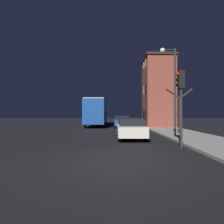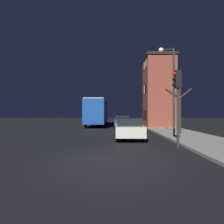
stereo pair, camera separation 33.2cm
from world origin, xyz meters
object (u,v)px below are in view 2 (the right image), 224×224
(streetlamp, at_px, (170,79))
(bare_tree, at_px, (179,110))
(traffic_light, at_px, (177,92))
(car_mid_lane, at_px, (122,121))
(car_near_lane, at_px, (129,128))
(bus, at_px, (97,111))

(streetlamp, relative_size, bare_tree, 1.58)
(traffic_light, distance_m, car_mid_lane, 13.19)
(bare_tree, xyz_separation_m, car_mid_lane, (-4.32, 7.55, -1.22))
(traffic_light, height_order, car_near_lane, traffic_light)
(streetlamp, bearing_deg, bare_tree, 52.47)
(traffic_light, distance_m, bus, 16.84)
(car_near_lane, distance_m, car_mid_lane, 9.59)
(bare_tree, height_order, car_near_lane, bare_tree)
(streetlamp, relative_size, traffic_light, 1.61)
(car_near_lane, bearing_deg, bus, 105.15)
(traffic_light, relative_size, car_near_lane, 1.02)
(streetlamp, bearing_deg, car_mid_lane, 108.67)
(traffic_light, xyz_separation_m, bare_tree, (2.03, 5.27, -0.84))
(bus, relative_size, car_near_lane, 2.60)
(bare_tree, bearing_deg, car_mid_lane, 119.76)
(streetlamp, height_order, traffic_light, streetlamp)
(streetlamp, xyz_separation_m, bare_tree, (1.23, 1.60, -2.21))
(traffic_light, distance_m, bare_tree, 5.71)
(streetlamp, relative_size, bus, 0.63)
(streetlamp, distance_m, car_mid_lane, 10.25)
(car_near_lane, xyz_separation_m, car_mid_lane, (-0.09, 9.59, 0.03))
(car_near_lane, bearing_deg, streetlamp, 8.39)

